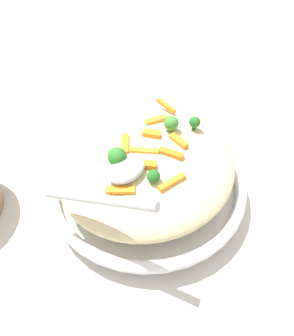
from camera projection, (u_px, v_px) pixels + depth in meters
name	position (u px, v px, depth m)	size (l,w,h in m)	color
ground_plane	(147.00, 192.00, 0.54)	(2.40, 2.40, 0.00)	beige
serving_bowl	(147.00, 184.00, 0.52)	(0.31, 0.31, 0.04)	silver
pasta_mound	(147.00, 165.00, 0.49)	(0.27, 0.25, 0.07)	beige
carrot_piece_0	(171.00, 154.00, 0.46)	(0.04, 0.01, 0.01)	orange
carrot_piece_1	(144.00, 151.00, 0.46)	(0.04, 0.01, 0.01)	orange
carrot_piece_2	(156.00, 120.00, 0.51)	(0.04, 0.01, 0.01)	orange
carrot_piece_3	(152.00, 134.00, 0.48)	(0.03, 0.01, 0.01)	orange
carrot_piece_4	(179.00, 141.00, 0.48)	(0.03, 0.01, 0.01)	orange
carrot_piece_5	(172.00, 182.00, 0.43)	(0.04, 0.01, 0.01)	orange
carrot_piece_6	(125.00, 144.00, 0.47)	(0.04, 0.01, 0.01)	orange
carrot_piece_7	(120.00, 190.00, 0.42)	(0.04, 0.01, 0.01)	orange
carrot_piece_8	(166.00, 106.00, 0.54)	(0.04, 0.01, 0.01)	orange
carrot_piece_9	(142.00, 164.00, 0.44)	(0.04, 0.01, 0.01)	orange
broccoli_floret_0	(195.00, 122.00, 0.50)	(0.02, 0.02, 0.02)	#205B1C
broccoli_floret_1	(117.00, 157.00, 0.44)	(0.03, 0.03, 0.03)	#296820
broccoli_floret_2	(153.00, 176.00, 0.42)	(0.02, 0.02, 0.02)	#205B1C
broccoli_floret_3	(171.00, 123.00, 0.49)	(0.02, 0.02, 0.03)	#377928
serving_spoon	(117.00, 179.00, 0.41)	(0.13, 0.14, 0.06)	#B7B7BC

